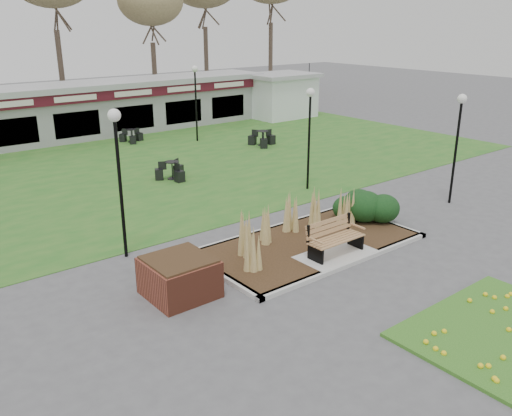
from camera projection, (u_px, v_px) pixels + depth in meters
ground at (340, 260)px, 14.68m from camera, size 100.00×100.00×0.00m
lawn at (137, 169)px, 23.53m from camera, size 34.00×16.00×0.02m
flower_bed at (502, 330)px, 11.26m from camera, size 4.20×3.00×0.16m
planting_bed at (336, 223)px, 16.30m from camera, size 6.75×3.40×1.27m
park_bench at (334, 237)px, 14.66m from camera, size 1.70×0.66×0.93m
brick_planter at (179, 277)px, 12.67m from camera, size 1.50×1.50×0.95m
food_pavilion at (66, 112)px, 28.93m from camera, size 24.60×3.40×2.90m
service_hut at (281, 95)px, 35.41m from camera, size 4.40×3.40×2.83m
lamp_post_near_right at (459, 125)px, 18.30m from camera, size 0.32×0.32×3.82m
lamp_post_mid_left at (117, 151)px, 13.92m from camera, size 0.34×0.34×4.05m
lamp_post_mid_right at (195, 87)px, 27.89m from camera, size 0.32×0.32×3.91m
lamp_post_far_right at (310, 117)px, 19.82m from camera, size 0.32×0.32×3.82m
bistro_set_b at (172, 173)px, 21.91m from camera, size 1.37×1.21×0.73m
bistro_set_c at (262, 141)px, 27.66m from camera, size 1.28×1.45×0.77m
bistro_set_d at (132, 138)px, 28.47m from camera, size 1.19×1.25×0.67m
patio_umbrella at (309, 92)px, 36.89m from camera, size 2.19×2.22×2.24m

